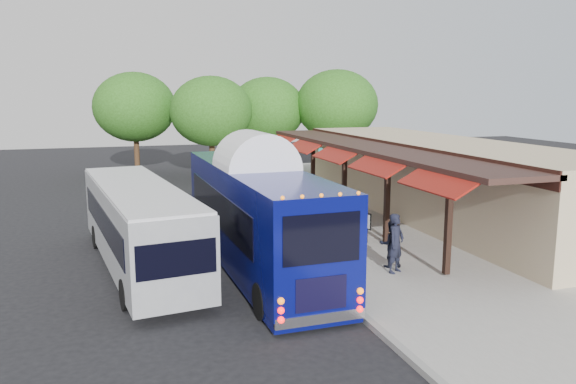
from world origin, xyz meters
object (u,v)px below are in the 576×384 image
object	(u,v)px
city_bus	(138,223)
ped_b	(391,244)
coach_bus	(256,211)
ped_a	(396,243)
ped_c	(287,184)
sign_board	(367,222)
ped_d	(286,181)

from	to	relation	value
city_bus	ped_b	bearing A→B (deg)	-27.62
coach_bus	ped_b	distance (m)	4.49
ped_a	ped_c	xyz separation A→B (m)	(0.42, 12.78, -0.10)
ped_b	sign_board	xyz separation A→B (m)	(0.56, 2.94, 0.02)
city_bus	ped_d	size ratio (longest dim) A/B	5.77
ped_d	ped_a	bearing A→B (deg)	88.17
ped_c	ped_d	xyz separation A→B (m)	(0.11, 0.40, 0.07)
sign_board	ped_d	bearing A→B (deg)	82.72
ped_a	ped_b	xyz separation A→B (m)	(0.11, 0.56, -0.18)
coach_bus	sign_board	bearing A→B (deg)	13.47
ped_d	coach_bus	bearing A→B (deg)	68.31
coach_bus	ped_a	bearing A→B (deg)	-31.61
ped_c	sign_board	bearing A→B (deg)	55.80
ped_c	ped_d	bearing A→B (deg)	-141.71
ped_c	sign_board	size ratio (longest dim) A/B	1.45
sign_board	coach_bus	bearing A→B (deg)	-173.07
ped_a	ped_c	distance (m)	12.79
ped_a	sign_board	world-z (taller)	ped_a
city_bus	sign_board	bearing A→B (deg)	-6.77
ped_a	sign_board	xyz separation A→B (m)	(0.67, 3.50, -0.16)
sign_board	ped_c	bearing A→B (deg)	83.46
coach_bus	sign_board	world-z (taller)	coach_bus
city_bus	ped_d	xyz separation A→B (m)	(8.17, 9.77, -0.47)
ped_b	city_bus	bearing A→B (deg)	-9.60
coach_bus	ped_c	size ratio (longest dim) A/B	6.74
ped_b	sign_board	size ratio (longest dim) A/B	1.32
city_bus	ped_a	distance (m)	8.37
coach_bus	city_bus	world-z (taller)	coach_bus
ped_b	sign_board	world-z (taller)	ped_b
ped_d	sign_board	xyz separation A→B (m)	(0.13, -9.68, -0.13)
city_bus	ped_c	world-z (taller)	city_bus
city_bus	ped_d	world-z (taller)	city_bus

